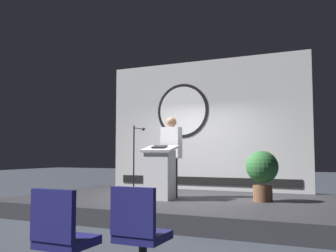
% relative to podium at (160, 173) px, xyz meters
% --- Properties ---
extents(ground_plane, '(40.00, 40.00, 0.00)m').
position_rel_podium_xyz_m(ground_plane, '(0.17, 0.44, -0.82)').
color(ground_plane, '#383D47').
extents(stage_platform, '(6.40, 4.00, 0.30)m').
position_rel_podium_xyz_m(stage_platform, '(0.17, 0.44, -0.67)').
color(stage_platform, '#333338').
rests_on(stage_platform, ground).
extents(banner_display, '(5.18, 0.12, 3.28)m').
position_rel_podium_xyz_m(banner_display, '(0.15, 2.29, 1.12)').
color(banner_display, silver).
rests_on(banner_display, stage_platform).
extents(podium, '(0.64, 0.50, 1.07)m').
position_rel_podium_xyz_m(podium, '(0.00, 0.00, 0.00)').
color(podium, silver).
rests_on(podium, stage_platform).
extents(speaker_person, '(0.40, 0.26, 1.68)m').
position_rel_podium_xyz_m(speaker_person, '(0.04, 0.48, 0.33)').
color(speaker_person, black).
rests_on(speaker_person, stage_platform).
extents(microphone_stand, '(0.24, 0.56, 1.47)m').
position_rel_podium_xyz_m(microphone_stand, '(-0.51, -0.09, -0.00)').
color(microphone_stand, black).
rests_on(microphone_stand, stage_platform).
extents(potted_plant, '(0.61, 0.61, 0.95)m').
position_rel_podium_xyz_m(potted_plant, '(1.91, 0.52, 0.05)').
color(potted_plant, brown).
rests_on(potted_plant, stage_platform).
extents(audience_chair_left, '(0.44, 0.45, 0.89)m').
position_rel_podium_xyz_m(audience_chair_left, '(0.97, -4.07, -0.33)').
color(audience_chair_left, black).
rests_on(audience_chair_left, ground).
extents(audience_chair_right, '(0.44, 0.45, 0.89)m').
position_rel_podium_xyz_m(audience_chair_right, '(1.48, -3.60, -0.33)').
color(audience_chair_right, black).
rests_on(audience_chair_right, ground).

